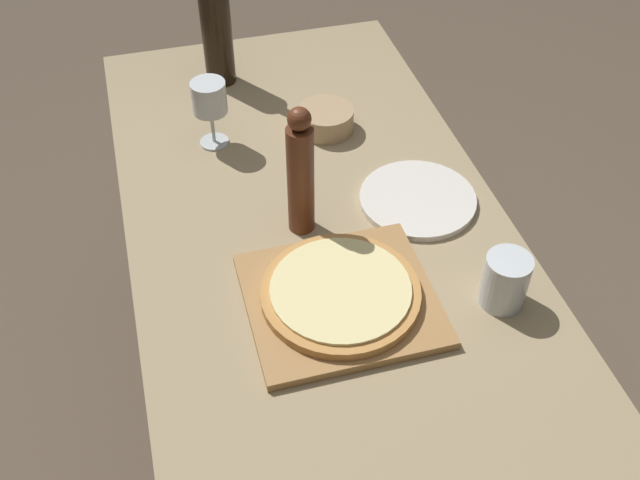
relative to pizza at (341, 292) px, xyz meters
The scene contains 10 objects.
ground_plane 0.81m from the pizza, 82.81° to the left, with size 12.00×12.00×0.00m, color brown.
dining_table 0.18m from the pizza, 82.81° to the left, with size 0.75×1.67×0.77m.
cutting_board 0.02m from the pizza, ahead, with size 0.33×0.30×0.02m.
pizza is the anchor object (origin of this frame).
wine_bottle 0.79m from the pizza, 95.85° to the left, with size 0.07×0.07×0.35m.
pepper_mill 0.24m from the pizza, 94.69° to the left, with size 0.05×0.05×0.28m.
wine_glass 0.55m from the pizza, 104.77° to the left, with size 0.08×0.08×0.16m.
small_bowl 0.52m from the pizza, 77.30° to the left, with size 0.13×0.13×0.05m.
drinking_tumbler 0.29m from the pizza, 13.94° to the right, with size 0.08×0.08×0.10m.
dinner_plate 0.32m from the pizza, 43.91° to the left, with size 0.24×0.24×0.01m.
Camera 1 is at (-0.28, -0.96, 1.78)m, focal length 42.00 mm.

